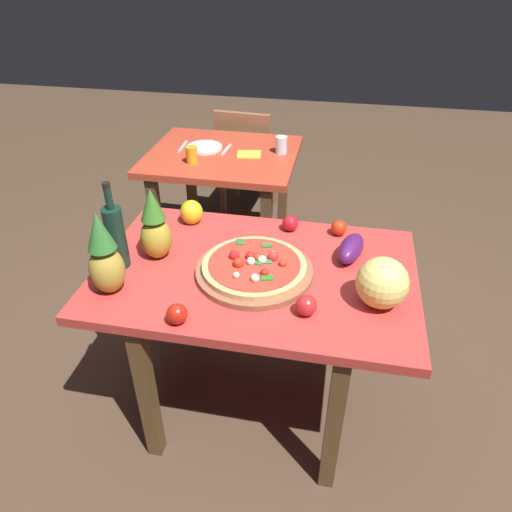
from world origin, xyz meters
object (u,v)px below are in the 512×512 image
(drinking_glass_water, at_px, (281,145))
(fork_utensil, at_px, (183,146))
(dining_chair, at_px, (246,158))
(tomato_beside_pepper, at_px, (290,223))
(pineapple_right, at_px, (155,227))
(pizza, at_px, (254,265))
(bell_pepper, at_px, (192,212))
(eggplant, at_px, (351,248))
(tomato_by_bottle, at_px, (177,314))
(knife_utensil, at_px, (226,150))
(background_table, at_px, (223,172))
(tomato_near_board, at_px, (339,228))
(melon, at_px, (382,283))
(pizza_board, at_px, (254,271))
(dinner_plate, at_px, (204,147))
(napkin_folded, at_px, (249,154))
(display_table, at_px, (256,288))
(wine_bottle, at_px, (116,236))
(tomato_at_corner, at_px, (306,305))
(pineapple_left, at_px, (105,257))
(drinking_glass_juice, at_px, (192,155))

(drinking_glass_water, relative_size, fork_utensil, 0.56)
(dining_chair, distance_m, tomato_beside_pepper, 1.55)
(pineapple_right, distance_m, tomato_beside_pepper, 0.60)
(pizza, height_order, bell_pepper, bell_pepper)
(eggplant, distance_m, drinking_glass_water, 1.16)
(tomato_by_bottle, relative_size, knife_utensil, 0.41)
(background_table, bearing_deg, bell_pepper, -84.91)
(fork_utensil, bearing_deg, tomato_near_board, -43.49)
(tomato_beside_pepper, distance_m, tomato_by_bottle, 0.74)
(melon, height_order, drinking_glass_water, melon)
(pizza, bearing_deg, pizza_board, -167.20)
(tomato_by_bottle, bearing_deg, dinner_plate, 102.98)
(tomato_by_bottle, relative_size, dinner_plate, 0.33)
(pizza_board, relative_size, bell_pepper, 4.03)
(eggplant, bearing_deg, napkin_folded, 122.30)
(tomato_by_bottle, bearing_deg, pizza_board, 58.51)
(display_table, relative_size, melon, 6.79)
(wine_bottle, height_order, tomato_at_corner, wine_bottle)
(pineapple_left, relative_size, fork_utensil, 1.83)
(pizza, distance_m, eggplant, 0.41)
(tomato_near_board, relative_size, tomato_beside_pepper, 0.96)
(pizza_board, xyz_separation_m, drinking_glass_water, (-0.08, 1.25, 0.04))
(fork_utensil, bearing_deg, dinner_plate, -2.73)
(pizza, distance_m, melon, 0.49)
(knife_utensil, bearing_deg, tomato_near_board, -47.00)
(background_table, distance_m, bell_pepper, 0.86)
(display_table, distance_m, tomato_at_corner, 0.35)
(tomato_beside_pepper, bearing_deg, eggplant, -32.30)
(dining_chair, relative_size, pineapple_left, 2.58)
(pizza, distance_m, drinking_glass_juice, 1.15)
(pizza, relative_size, eggplant, 2.03)
(background_table, height_order, melon, melon)
(dinner_plate, bearing_deg, eggplant, -48.48)
(tomato_near_board, height_order, dinner_plate, tomato_near_board)
(display_table, xyz_separation_m, background_table, (-0.43, 1.15, -0.03))
(background_table, xyz_separation_m, wine_bottle, (-0.10, -1.22, 0.26))
(dining_chair, distance_m, pizza_board, 1.86)
(bell_pepper, xyz_separation_m, eggplant, (0.72, -0.16, -0.01))
(pineapple_left, bearing_deg, fork_utensil, 97.85)
(bell_pepper, bearing_deg, dinner_plate, 102.73)
(pizza, distance_m, bell_pepper, 0.49)
(tomato_beside_pepper, bearing_deg, pizza_board, -104.96)
(tomato_near_board, distance_m, fork_utensil, 1.33)
(melon, bearing_deg, drinking_glass_water, 112.55)
(pineapple_right, height_order, knife_utensil, pineapple_right)
(drinking_glass_water, bearing_deg, background_table, -168.56)
(pineapple_right, bearing_deg, display_table, -1.98)
(eggplant, xyz_separation_m, dinner_plate, (-0.92, 1.04, -0.04))
(dining_chair, relative_size, eggplant, 4.25)
(bell_pepper, bearing_deg, tomato_at_corner, -42.76)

